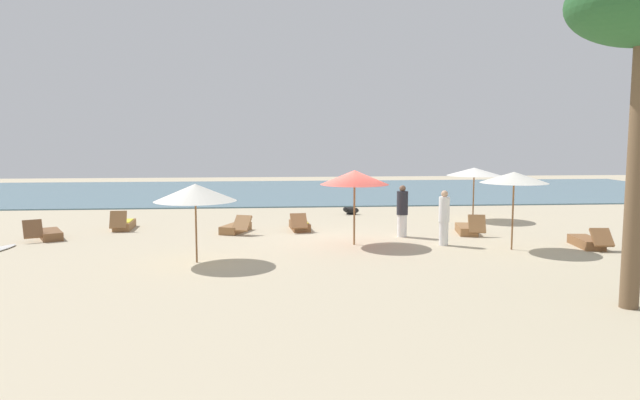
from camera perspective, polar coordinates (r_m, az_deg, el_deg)
ground_plane at (r=19.18m, az=2.13°, el=-3.98°), size 60.00×60.00×0.00m
ocean_water at (r=35.97m, az=-1.19°, el=0.86°), size 48.00×16.00×0.06m
umbrella_0 at (r=16.00m, az=-12.01°, el=0.71°), size 2.20×2.20×2.13m
umbrella_1 at (r=24.45m, az=14.73°, el=2.67°), size 2.19×2.19×2.13m
umbrella_2 at (r=18.35m, az=18.31°, el=2.09°), size 1.99×1.99×2.34m
umbrella_3 at (r=18.27m, az=3.37°, el=2.20°), size 2.14×2.14×2.34m
lounger_0 at (r=21.14m, az=14.11°, el=-2.74°), size 0.87×1.71×0.74m
lounger_1 at (r=21.44m, az=-24.83°, el=-3.01°), size 1.27×1.75×0.71m
lounger_2 at (r=22.68m, az=-18.50°, el=-2.26°), size 0.69×1.66×0.75m
lounger_3 at (r=19.84m, az=24.53°, el=-3.71°), size 0.78×1.76×0.66m
lounger_5 at (r=21.37m, az=-2.00°, el=-2.45°), size 0.74×1.75×0.67m
lounger_6 at (r=20.99m, az=-8.12°, el=-2.68°), size 1.17×1.80×0.67m
person_0 at (r=19.99m, az=7.98°, el=-1.08°), size 0.41×0.41×1.75m
person_1 at (r=18.67m, az=11.94°, el=-1.69°), size 0.47×0.47×1.72m
dog at (r=25.57m, az=2.98°, el=-1.00°), size 0.75×0.54×0.35m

